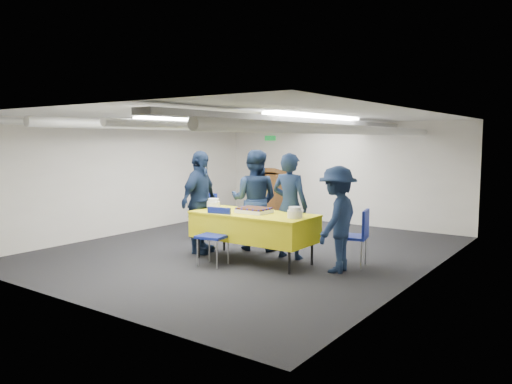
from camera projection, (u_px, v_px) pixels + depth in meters
ground at (249, 250)px, 8.69m from camera, size 7.00×7.00×0.00m
room_shell at (267, 145)px, 8.78m from camera, size 6.00×7.00×2.30m
serving_table at (253, 226)px, 7.83m from camera, size 1.97×0.90×0.77m
sheet_cake at (254, 210)px, 7.81m from camera, size 0.50×0.39×0.09m
plate_stack_left at (213, 204)px, 8.21m from camera, size 0.22×0.22×0.18m
plate_stack_right at (295, 213)px, 7.30m from camera, size 0.22×0.22×0.16m
podium at (271, 194)px, 12.02m from camera, size 0.62×0.53×1.25m
chair_near at (216, 230)px, 7.65m from camera, size 0.48×0.48×0.87m
chair_right at (358, 232)px, 7.49m from camera, size 0.50×0.50×0.87m
chair_left at (205, 211)px, 9.71m from camera, size 0.49×0.49×0.87m
sailor_a at (290, 206)px, 8.02m from camera, size 0.63×0.43×1.70m
sailor_b at (254, 200)px, 8.65m from camera, size 1.02×0.91×1.74m
sailor_c at (200, 202)px, 8.39m from camera, size 0.62×1.08×1.73m
sailor_d at (337, 219)px, 7.20m from camera, size 0.66×1.04×1.54m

